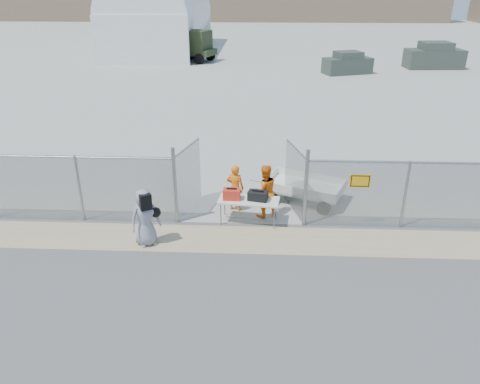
{
  "coord_description": "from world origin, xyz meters",
  "views": [
    {
      "loc": [
        0.61,
        -11.01,
        7.08
      ],
      "look_at": [
        0.0,
        2.0,
        1.1
      ],
      "focal_mm": 35.0,
      "sensor_mm": 36.0,
      "label": 1
    }
  ],
  "objects_px": {
    "security_worker_left": "(235,188)",
    "visitor": "(145,218)",
    "utility_trailer": "(304,190)",
    "folding_table": "(249,211)",
    "security_worker_right": "(264,191)"
  },
  "relations": [
    {
      "from": "security_worker_left",
      "to": "security_worker_right",
      "type": "height_order",
      "value": "security_worker_right"
    },
    {
      "from": "security_worker_left",
      "to": "security_worker_right",
      "type": "bearing_deg",
      "value": 170.55
    },
    {
      "from": "security_worker_left",
      "to": "visitor",
      "type": "bearing_deg",
      "value": 57.28
    },
    {
      "from": "folding_table",
      "to": "security_worker_left",
      "type": "bearing_deg",
      "value": 126.02
    },
    {
      "from": "security_worker_left",
      "to": "utility_trailer",
      "type": "bearing_deg",
      "value": -146.81
    },
    {
      "from": "folding_table",
      "to": "utility_trailer",
      "type": "distance_m",
      "value": 2.51
    },
    {
      "from": "security_worker_left",
      "to": "visitor",
      "type": "distance_m",
      "value": 3.37
    },
    {
      "from": "folding_table",
      "to": "visitor",
      "type": "relative_size",
      "value": 1.09
    },
    {
      "from": "folding_table",
      "to": "visitor",
      "type": "bearing_deg",
      "value": -146.22
    },
    {
      "from": "security_worker_left",
      "to": "utility_trailer",
      "type": "distance_m",
      "value": 2.51
    },
    {
      "from": "utility_trailer",
      "to": "visitor",
      "type": "bearing_deg",
      "value": -123.75
    },
    {
      "from": "utility_trailer",
      "to": "security_worker_right",
      "type": "bearing_deg",
      "value": -115.37
    },
    {
      "from": "folding_table",
      "to": "utility_trailer",
      "type": "xyz_separation_m",
      "value": [
        1.87,
        1.68,
        0.01
      ]
    },
    {
      "from": "visitor",
      "to": "folding_table",
      "type": "bearing_deg",
      "value": -4.18
    },
    {
      "from": "utility_trailer",
      "to": "folding_table",
      "type": "bearing_deg",
      "value": -115.17
    }
  ]
}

